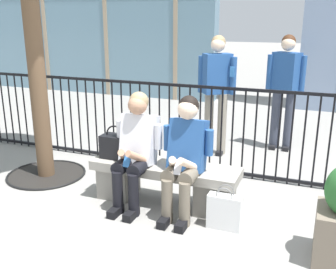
% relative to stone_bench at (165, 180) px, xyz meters
% --- Properties ---
extents(ground_plane, '(60.00, 60.00, 0.00)m').
position_rel_stone_bench_xyz_m(ground_plane, '(0.00, 0.00, -0.27)').
color(ground_plane, gray).
extents(stone_bench, '(1.60, 0.44, 0.45)m').
position_rel_stone_bench_xyz_m(stone_bench, '(0.00, 0.00, 0.00)').
color(stone_bench, gray).
rests_on(stone_bench, ground).
extents(seated_person_with_phone, '(0.52, 0.66, 1.21)m').
position_rel_stone_bench_xyz_m(seated_person_with_phone, '(-0.27, -0.13, 0.38)').
color(seated_person_with_phone, black).
rests_on(seated_person_with_phone, ground).
extents(seated_person_companion, '(0.52, 0.66, 1.21)m').
position_rel_stone_bench_xyz_m(seated_person_companion, '(0.27, -0.13, 0.38)').
color(seated_person_companion, '#6B6051').
rests_on(seated_person_companion, ground).
extents(handbag_on_bench, '(0.30, 0.20, 0.37)m').
position_rel_stone_bench_xyz_m(handbag_on_bench, '(-0.58, -0.01, 0.31)').
color(handbag_on_bench, black).
rests_on(handbag_on_bench, stone_bench).
extents(shopping_bag, '(0.32, 0.12, 0.44)m').
position_rel_stone_bench_xyz_m(shopping_bag, '(0.73, -0.29, -0.10)').
color(shopping_bag, white).
rests_on(shopping_bag, ground).
extents(bystander_at_railing, '(0.55, 0.40, 1.71)m').
position_rel_stone_bench_xyz_m(bystander_at_railing, '(0.06, 1.81, 0.73)').
color(bystander_at_railing, gray).
rests_on(bystander_at_railing, ground).
extents(bystander_further_back, '(0.55, 0.37, 1.71)m').
position_rel_stone_bench_xyz_m(bystander_further_back, '(0.95, 2.39, 0.73)').
color(bystander_further_back, '#383D4C').
rests_on(bystander_further_back, ground).
extents(plaza_railing, '(7.44, 0.04, 1.14)m').
position_rel_stone_bench_xyz_m(plaza_railing, '(0.00, 1.02, 0.30)').
color(plaza_railing, black).
rests_on(plaza_railing, ground).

